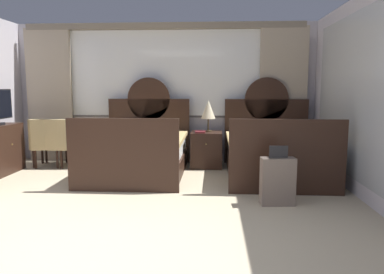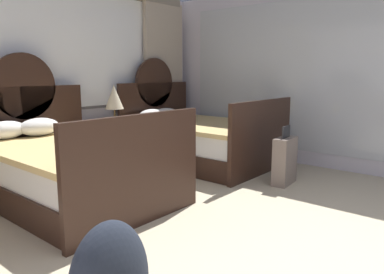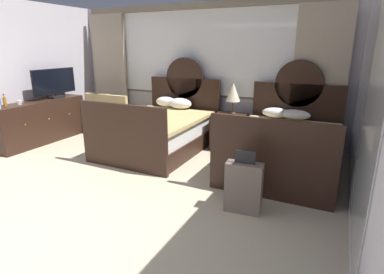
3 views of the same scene
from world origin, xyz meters
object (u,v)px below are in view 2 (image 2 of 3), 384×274
Objects in this scene: bed_near_mirror at (200,140)px; suitcase_on_floor at (285,160)px; nightstand_between_beds at (118,148)px; bed_near_window at (72,168)px; table_lamp_on_nightstand at (114,98)px; book_on_nightstand at (116,127)px.

bed_near_mirror reaches higher than suitcase_on_floor.
suitcase_on_floor is at bearing -66.60° from nightstand_between_beds.
bed_near_mirror is (2.26, -0.00, -0.00)m from bed_near_window.
table_lamp_on_nightstand is 2.53m from suitcase_on_floor.
bed_near_mirror is at bearing -22.66° from book_on_nightstand.
nightstand_between_beds is (1.13, 0.62, -0.04)m from bed_near_window.
suitcase_on_floor is (-0.19, -1.53, -0.06)m from bed_near_mirror.
bed_near_window is at bearing 179.87° from bed_near_mirror.
bed_near_mirror is 1.29m from nightstand_between_beds.
table_lamp_on_nightstand is 0.45m from book_on_nightstand.
book_on_nightstand is at bearing 157.34° from bed_near_mirror.
table_lamp_on_nightstand is at bearing 112.02° from suitcase_on_floor.
bed_near_window reaches higher than book_on_nightstand.
table_lamp_on_nightstand is 2.23× the size of book_on_nightstand.
bed_near_window and bed_near_mirror have the same top height.
suitcase_on_floor is at bearing -97.09° from bed_near_mirror.
bed_near_mirror is 3.31× the size of nightstand_between_beds.
bed_near_mirror is 1.54m from suitcase_on_floor.
suitcase_on_floor reaches higher than book_on_nightstand.
suitcase_on_floor reaches higher than nightstand_between_beds.
nightstand_between_beds is at bearing 28.88° from bed_near_window.
table_lamp_on_nightstand is (1.16, 0.70, 0.68)m from bed_near_window.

